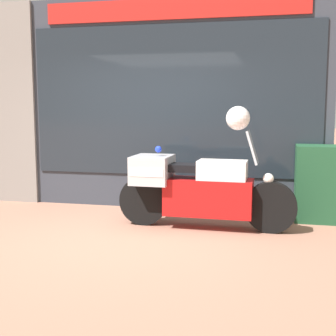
# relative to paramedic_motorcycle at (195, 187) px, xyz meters

# --- Properties ---
(ground_plane) EXTENTS (60.00, 60.00, 0.00)m
(ground_plane) POSITION_rel_paramedic_motorcycle_xyz_m (-0.90, -0.72, -0.56)
(ground_plane) COLOR #9E6B56
(shop_building) EXTENTS (5.55, 0.55, 3.34)m
(shop_building) POSITION_rel_paramedic_motorcycle_xyz_m (-1.26, 1.27, 1.12)
(shop_building) COLOR #333842
(shop_building) RESTS_ON ground
(window_display) EXTENTS (4.34, 0.30, 1.93)m
(window_display) POSITION_rel_paramedic_motorcycle_xyz_m (-0.60, 1.31, -0.09)
(window_display) COLOR slate
(window_display) RESTS_ON ground
(paramedic_motorcycle) EXTENTS (2.41, 0.62, 1.33)m
(paramedic_motorcycle) POSITION_rel_paramedic_motorcycle_xyz_m (0.00, 0.00, 0.00)
(paramedic_motorcycle) COLOR black
(paramedic_motorcycle) RESTS_ON ground
(utility_cabinet) EXTENTS (0.91, 0.54, 1.09)m
(utility_cabinet) POSITION_rel_paramedic_motorcycle_xyz_m (1.79, 0.78, -0.01)
(utility_cabinet) COLOR #1E4C2D
(utility_cabinet) RESTS_ON ground
(white_helmet) EXTENTS (0.31, 0.31, 0.31)m
(white_helmet) POSITION_rel_paramedic_motorcycle_xyz_m (0.55, -0.01, 0.93)
(white_helmet) COLOR white
(white_helmet) RESTS_ON paramedic_motorcycle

